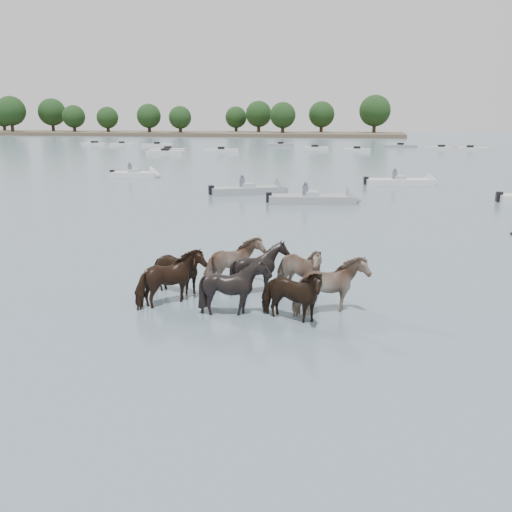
# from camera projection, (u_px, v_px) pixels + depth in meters

# --- Properties ---
(ground) EXTENTS (400.00, 400.00, 0.00)m
(ground) POSITION_uv_depth(u_px,v_px,m) (262.00, 310.00, 15.13)
(ground) COLOR #4C606E
(ground) RESTS_ON ground
(shoreline) EXTENTS (160.00, 30.00, 1.00)m
(shoreline) POSITION_uv_depth(u_px,v_px,m) (137.00, 133.00, 171.62)
(shoreline) COLOR #4C4233
(shoreline) RESTS_ON ground
(pony_herd) EXTENTS (6.76, 4.44, 1.70)m
(pony_herd) POSITION_uv_depth(u_px,v_px,m) (249.00, 279.00, 15.65)
(pony_herd) COLOR black
(pony_herd) RESTS_ON ground
(motorboat_a) EXTENTS (5.68, 3.99, 1.92)m
(motorboat_a) POSITION_uv_depth(u_px,v_px,m) (259.00, 190.00, 38.56)
(motorboat_a) COLOR gray
(motorboat_a) RESTS_ON ground
(motorboat_b) EXTENTS (5.95, 2.61, 1.92)m
(motorboat_b) POSITION_uv_depth(u_px,v_px,m) (324.00, 200.00, 34.09)
(motorboat_b) COLOR gray
(motorboat_b) RESTS_ON ground
(motorboat_c) EXTENTS (5.93, 2.74, 1.92)m
(motorboat_c) POSITION_uv_depth(u_px,v_px,m) (410.00, 182.00, 43.33)
(motorboat_c) COLOR silver
(motorboat_c) RESTS_ON ground
(motorboat_f) EXTENTS (4.65, 2.18, 1.92)m
(motorboat_f) POSITION_uv_depth(u_px,v_px,m) (142.00, 175.00, 48.80)
(motorboat_f) COLOR silver
(motorboat_f) RESTS_ON ground
(distant_flotilla) EXTENTS (103.01, 27.79, 0.93)m
(distant_flotilla) POSITION_uv_depth(u_px,v_px,m) (351.00, 149.00, 88.34)
(distant_flotilla) COLOR silver
(distant_flotilla) RESTS_ON ground
(treeline) EXTENTS (152.94, 22.98, 12.47)m
(treeline) POSITION_uv_depth(u_px,v_px,m) (117.00, 113.00, 171.21)
(treeline) COLOR #382619
(treeline) RESTS_ON ground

